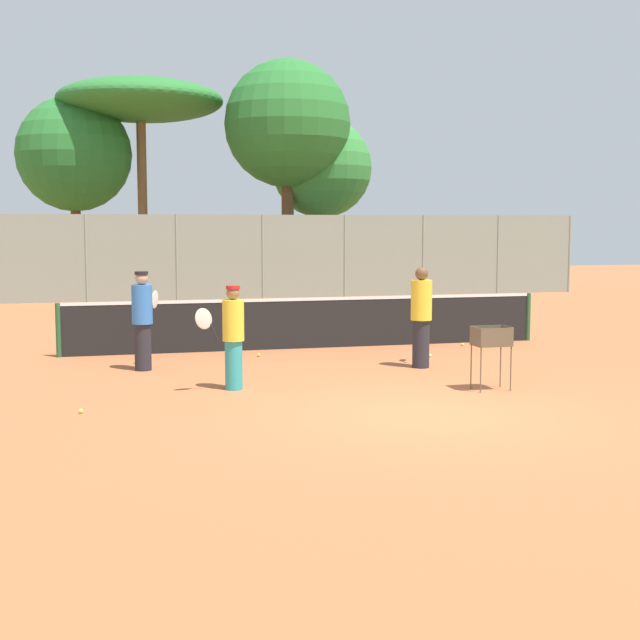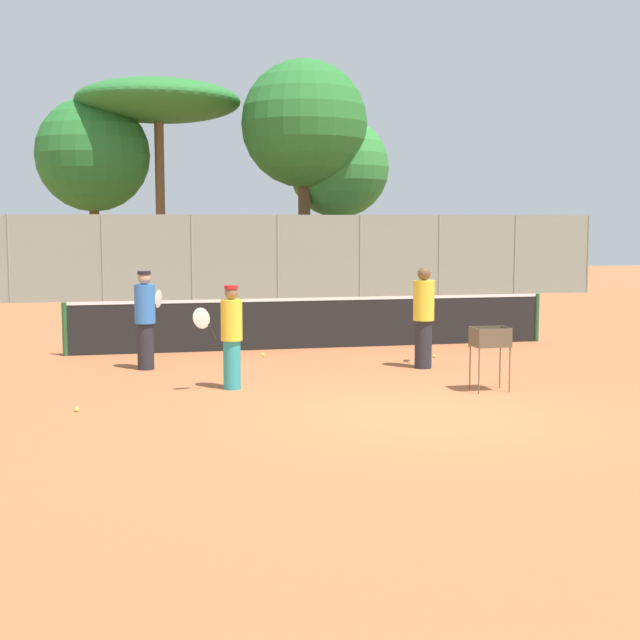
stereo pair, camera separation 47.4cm
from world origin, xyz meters
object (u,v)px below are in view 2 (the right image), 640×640
ball_cart (491,342)px  player_yellow_shirt (145,319)px  player_red_cap (424,316)px  parked_car (341,275)px  tennis_net (315,322)px  player_white_outfit (231,336)px

ball_cart → player_yellow_shirt: bearing=147.3°
player_red_cap → parked_car: size_ratio=0.44×
tennis_net → ball_cart: (1.64, -5.37, 0.21)m
tennis_net → player_white_outfit: (-2.31, -4.31, 0.30)m
player_white_outfit → player_red_cap: size_ratio=0.90×
ball_cart → player_red_cap: bearing=96.7°
tennis_net → player_yellow_shirt: (-3.57, -2.03, 0.36)m
tennis_net → player_white_outfit: player_white_outfit is taller
player_white_outfit → player_yellow_shirt: size_ratio=0.93×
player_white_outfit → parked_car: bearing=-130.0°
tennis_net → player_red_cap: player_red_cap is taller
player_yellow_shirt → parked_car: player_yellow_shirt is taller
player_white_outfit → player_red_cap: player_red_cap is taller
player_white_outfit → ball_cart: (3.95, -1.06, -0.09)m
parked_car → player_yellow_shirt: bearing=-114.6°
tennis_net → player_yellow_shirt: player_yellow_shirt is taller
player_red_cap → parked_car: (3.09, 18.45, -0.28)m
player_red_cap → ball_cart: size_ratio=1.82×
tennis_net → ball_cart: bearing=-73.0°
player_white_outfit → parked_car: (6.76, 19.77, -0.20)m
player_yellow_shirt → parked_car: 19.24m
tennis_net → ball_cart: 5.61m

